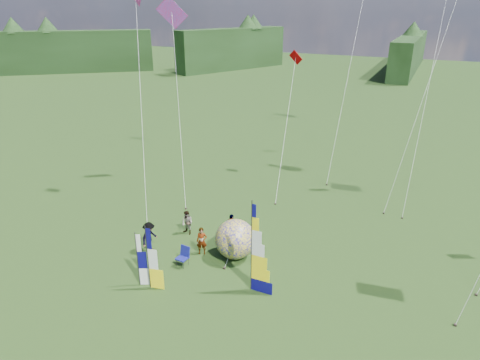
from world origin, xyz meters
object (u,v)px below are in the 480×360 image
at_px(feather_banner_main, 251,248).
at_px(camp_chair, 182,257).
at_px(spectator_b, 187,223).
at_px(spectator_c, 149,237).
at_px(side_banner_left, 148,259).
at_px(spectator_d, 232,226).
at_px(bol_inflatable, 235,239).
at_px(spectator_a, 202,241).
at_px(kite_whale, 440,28).
at_px(side_banner_far, 138,260).

relative_size(feather_banner_main, camp_chair, 4.29).
bearing_deg(spectator_b, spectator_c, -95.30).
xyz_separation_m(side_banner_left, spectator_d, (1.61, 6.31, -0.93)).
xyz_separation_m(bol_inflatable, spectator_a, (-1.91, -0.54, -0.32)).
bearing_deg(kite_whale, spectator_c, -126.71).
height_order(feather_banner_main, side_banner_far, feather_banner_main).
distance_m(spectator_d, camp_chair, 4.09).
height_order(side_banner_far, spectator_b, side_banner_far).
height_order(side_banner_far, spectator_d, side_banner_far).
height_order(spectator_a, kite_whale, kite_whale).
bearing_deg(bol_inflatable, spectator_b, 164.25).
relative_size(side_banner_left, kite_whale, 0.15).
xyz_separation_m(side_banner_left, spectator_c, (-2.12, 2.91, -0.81)).
relative_size(bol_inflatable, kite_whale, 0.10).
bearing_deg(spectator_c, side_banner_far, -151.81).
relative_size(spectator_b, kite_whale, 0.07).
bearing_deg(kite_whale, side_banner_far, -119.28).
bearing_deg(camp_chair, spectator_d, 79.83).
distance_m(side_banner_left, spectator_a, 4.15).
bearing_deg(side_banner_left, spectator_c, 114.94).
bearing_deg(spectator_d, feather_banner_main, 146.18).
bearing_deg(side_banner_left, bol_inflatable, 47.75).
xyz_separation_m(bol_inflatable, spectator_b, (-3.91, 1.10, -0.37)).
bearing_deg(camp_chair, kite_whale, 64.48).
relative_size(feather_banner_main, spectator_d, 2.97).
xyz_separation_m(spectator_a, camp_chair, (-0.37, -1.57, -0.27)).
distance_m(spectator_d, kite_whale, 20.05).
height_order(side_banner_left, camp_chair, side_banner_left).
relative_size(spectator_a, spectator_c, 0.89).
distance_m(feather_banner_main, camp_chair, 4.75).
distance_m(feather_banner_main, side_banner_left, 5.27).
bearing_deg(feather_banner_main, spectator_c, 173.22).
height_order(spectator_a, camp_chair, spectator_a).
height_order(bol_inflatable, spectator_a, bol_inflatable).
relative_size(side_banner_left, camp_chair, 3.06).
distance_m(side_banner_left, spectator_c, 3.69).
distance_m(feather_banner_main, spectator_c, 7.13).
xyz_separation_m(spectator_c, spectator_d, (3.73, 3.40, -0.12)).
bearing_deg(bol_inflatable, side_banner_far, -126.43).
height_order(feather_banner_main, kite_whale, kite_whale).
height_order(side_banner_far, spectator_c, side_banner_far).
xyz_separation_m(side_banner_far, spectator_d, (2.25, 6.35, -0.68)).
bearing_deg(side_banner_left, spectator_a, 67.25).
distance_m(spectator_a, spectator_b, 2.59).
xyz_separation_m(spectator_d, kite_whale, (9.67, 13.49, 11.25)).
bearing_deg(spectator_a, spectator_d, 48.10).
bearing_deg(spectator_c, spectator_d, -46.08).
height_order(feather_banner_main, spectator_a, feather_banner_main).
height_order(spectator_c, kite_whale, kite_whale).
relative_size(spectator_a, camp_chair, 1.48).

